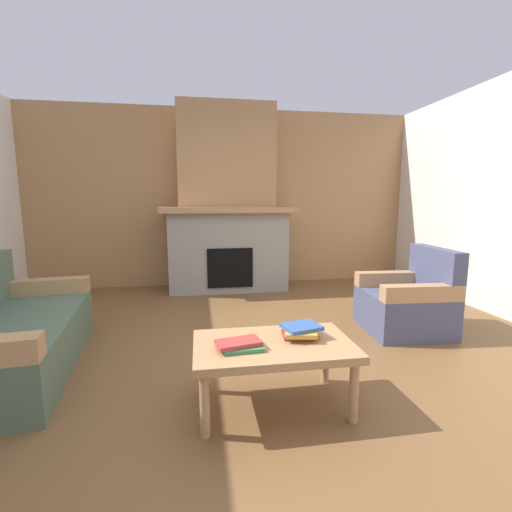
% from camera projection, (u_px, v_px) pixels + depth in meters
% --- Properties ---
extents(ground, '(9.00, 9.00, 0.00)m').
position_uv_depth(ground, '(255.00, 365.00, 2.87)').
color(ground, brown).
extents(wall_back_wood_panel, '(6.00, 0.12, 2.70)m').
position_uv_depth(wall_back_wood_panel, '(225.00, 199.00, 5.59)').
color(wall_back_wood_panel, '#A87A4C').
rests_on(wall_back_wood_panel, ground).
extents(fireplace, '(1.90, 0.82, 2.70)m').
position_uv_depth(fireplace, '(227.00, 211.00, 5.25)').
color(fireplace, gray).
rests_on(fireplace, ground).
extents(couch, '(1.06, 1.89, 0.85)m').
position_uv_depth(couch, '(6.00, 335.00, 2.74)').
color(couch, '#4C604C').
rests_on(couch, ground).
extents(armchair, '(0.81, 0.81, 0.85)m').
position_uv_depth(armchair, '(408.00, 302.00, 3.60)').
color(armchair, '#474C6B').
rests_on(armchair, ground).
extents(coffee_table, '(1.00, 0.60, 0.43)m').
position_uv_depth(coffee_table, '(273.00, 351.00, 2.24)').
color(coffee_table, tan).
rests_on(coffee_table, ground).
extents(book_stack_near_edge, '(0.30, 0.23, 0.05)m').
position_uv_depth(book_stack_near_edge, '(240.00, 344.00, 2.15)').
color(book_stack_near_edge, '#3D7F4C').
rests_on(book_stack_near_edge, coffee_table).
extents(book_stack_center, '(0.27, 0.25, 0.08)m').
position_uv_depth(book_stack_center, '(300.00, 331.00, 2.31)').
color(book_stack_center, '#B23833').
rests_on(book_stack_center, coffee_table).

